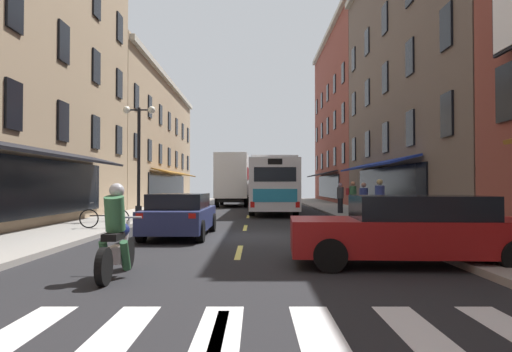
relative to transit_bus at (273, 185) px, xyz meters
name	(u,v)px	position (x,y,z in m)	size (l,w,h in m)	color
ground_plane	(244,238)	(-1.41, -13.72, -1.71)	(34.80, 80.00, 0.10)	black
lane_centre_dashes	(244,237)	(-1.41, -13.97, -1.65)	(0.14, 73.90, 0.01)	#DBCC4C
crosswalk_near	(217,342)	(-1.41, -23.72, -1.65)	(7.10, 2.80, 0.01)	silver
sidewalk_left	(59,234)	(-7.31, -13.72, -1.59)	(3.00, 80.00, 0.14)	gray
sidewalk_right	(429,234)	(4.49, -13.72, -1.59)	(3.00, 80.00, 0.14)	gray
transit_bus	(273,185)	(0.00, 0.00, 0.00)	(2.76, 12.05, 3.15)	silver
box_truck	(234,180)	(-2.83, 8.19, 0.39)	(2.54, 7.40, 4.04)	black
sedan_near	(413,230)	(2.17, -19.09, -0.93)	(4.89, 2.21, 1.41)	maroon
sedan_mid	(240,195)	(-2.72, 18.89, -0.99)	(1.93, 4.38, 1.29)	#144723
sedan_far	(181,215)	(-3.41, -13.78, -0.96)	(1.96, 4.55, 1.37)	navy
motorcycle_rider	(117,237)	(-3.46, -20.34, -0.95)	(0.62, 2.07, 1.66)	black
bicycle_near	(105,218)	(-6.29, -12.30, -1.16)	(1.71, 0.48, 0.91)	black
pedestrian_near	(353,197)	(3.86, -5.17, -0.62)	(0.52, 0.46, 1.70)	#33663F
pedestrian_mid	(365,201)	(3.55, -8.95, -0.69)	(0.36, 0.36, 1.61)	navy
pedestrian_far	(381,201)	(3.76, -10.71, -0.63)	(0.36, 0.36, 1.73)	#4C4C51
pedestrian_rear	(341,198)	(3.56, -3.42, -0.68)	(0.36, 0.36, 1.63)	black
street_lamp_twin	(140,156)	(-6.12, -8.32, 1.23)	(1.42, 0.32, 4.95)	black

